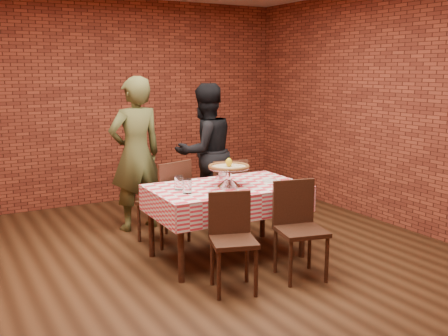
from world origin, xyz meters
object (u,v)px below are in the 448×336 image
at_px(water_glass_right, 179,183).
at_px(chair_far_right, 225,195).
at_px(condiment_caddy, 221,174).
at_px(chair_far_left, 163,201).
at_px(pizza_stand, 229,177).
at_px(diner_olive, 136,154).
at_px(diner_black, 205,152).
at_px(chair_near_right, 301,231).
at_px(water_glass_left, 187,186).
at_px(chair_near_left, 234,244).
at_px(pizza, 229,167).
at_px(table, 227,222).

relative_size(water_glass_right, chair_far_right, 0.15).
bearing_deg(condiment_caddy, chair_far_left, 134.47).
bearing_deg(pizza_stand, diner_olive, 108.30).
relative_size(water_glass_right, chair_far_left, 0.14).
bearing_deg(diner_black, chair_near_right, 79.22).
bearing_deg(diner_black, water_glass_left, 50.25).
bearing_deg(chair_near_left, diner_olive, 110.41).
bearing_deg(diner_olive, water_glass_left, 82.24).
height_order(pizza_stand, diner_black, diner_black).
xyz_separation_m(pizza_stand, water_glass_left, (-0.50, -0.07, -0.03)).
relative_size(pizza_stand, diner_olive, 0.23).
bearing_deg(pizza, water_glass_right, 169.10).
relative_size(table, diner_olive, 0.83).
xyz_separation_m(pizza_stand, chair_near_right, (0.32, -0.78, -0.40)).
distance_m(pizza, water_glass_left, 0.52).
xyz_separation_m(chair_far_left, diner_olive, (-0.08, 0.62, 0.45)).
relative_size(table, chair_far_right, 1.69).
distance_m(table, diner_black, 1.55).
bearing_deg(diner_olive, chair_near_right, 103.17).
bearing_deg(chair_near_left, table, 82.11).
bearing_deg(chair_far_right, chair_near_left, 72.92).
xyz_separation_m(chair_near_right, chair_far_right, (0.07, 1.54, 0.00)).
height_order(water_glass_left, condiment_caddy, water_glass_left).
xyz_separation_m(pizza_stand, condiment_caddy, (0.08, 0.32, -0.03)).
bearing_deg(condiment_caddy, pizza, -104.22).
xyz_separation_m(water_glass_right, condiment_caddy, (0.59, 0.22, -0.00)).
xyz_separation_m(water_glass_right, chair_far_left, (0.12, 0.69, -0.36)).
bearing_deg(pizza_stand, water_glass_left, -171.47).
height_order(table, pizza_stand, pizza_stand).
relative_size(table, water_glass_right, 11.37).
bearing_deg(diner_black, chair_far_left, 29.55).
xyz_separation_m(pizza, chair_far_left, (-0.38, 0.79, -0.48)).
xyz_separation_m(pizza, condiment_caddy, (0.08, 0.32, -0.13)).
xyz_separation_m(table, condiment_caddy, (0.09, 0.29, 0.45)).
bearing_deg(water_glass_left, table, 11.92).
bearing_deg(condiment_caddy, water_glass_right, -159.51).
xyz_separation_m(condiment_caddy, chair_far_left, (-0.46, 0.48, -0.35)).
bearing_deg(diner_black, chair_far_right, 76.30).
distance_m(diner_olive, diner_black, 0.94).
relative_size(table, chair_far_left, 1.62).
xyz_separation_m(pizza, diner_black, (0.47, 1.42, -0.08)).
relative_size(pizza_stand, water_glass_right, 3.15).
xyz_separation_m(condiment_caddy, chair_far_right, (0.31, 0.45, -0.37)).
bearing_deg(pizza_stand, chair_far_left, 115.85).
height_order(water_glass_left, diner_black, diner_black).
bearing_deg(water_glass_right, water_glass_left, -87.07).
relative_size(chair_near_left, diner_black, 0.49).
relative_size(pizza, chair_near_right, 0.46).
bearing_deg(condiment_caddy, chair_far_right, 55.33).
distance_m(water_glass_left, chair_near_right, 1.14).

